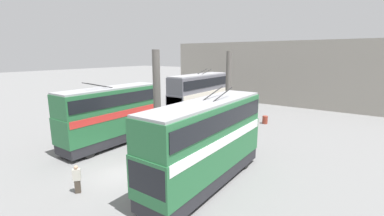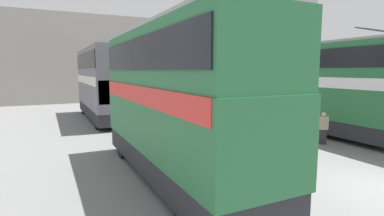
% 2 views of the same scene
% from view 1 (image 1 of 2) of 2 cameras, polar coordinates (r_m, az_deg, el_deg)
% --- Properties ---
extents(ground_plane, '(240.00, 240.00, 0.00)m').
position_cam_1_polar(ground_plane, '(18.35, -15.52, -14.06)').
color(ground_plane, slate).
extents(depot_back_wall, '(0.50, 36.00, 9.86)m').
position_cam_1_polar(depot_back_wall, '(42.48, 17.43, 7.34)').
color(depot_back_wall, gray).
rests_on(depot_back_wall, ground_plane).
extents(support_column_near, '(1.00, 1.00, 8.22)m').
position_cam_1_polar(support_column_near, '(19.48, -7.73, 0.20)').
color(support_column_near, '#605B56').
rests_on(support_column_near, ground_plane).
extents(support_column_far, '(1.00, 1.00, 8.22)m').
position_cam_1_polar(support_column_far, '(28.79, 7.98, 3.97)').
color(support_column_far, '#605B56').
rests_on(support_column_far, ground_plane).
extents(bus_left_far, '(10.19, 2.54, 5.83)m').
position_cam_1_polar(bus_left_far, '(15.49, 3.26, -6.69)').
color(bus_left_far, black).
rests_on(bus_left_far, ground_plane).
extents(bus_right_near, '(9.43, 2.54, 5.72)m').
position_cam_1_polar(bus_right_near, '(23.49, -17.39, -0.93)').
color(bus_right_near, black).
rests_on(bus_right_near, ground_plane).
extents(bus_right_mid, '(10.35, 2.54, 5.98)m').
position_cam_1_polar(bus_right_mid, '(33.44, 1.57, 3.54)').
color(bus_right_mid, black).
rests_on(bus_right_mid, ground_plane).
extents(person_aisle_midway, '(0.47, 0.35, 1.72)m').
position_cam_1_polar(person_aisle_midway, '(25.52, 2.10, -4.01)').
color(person_aisle_midway, '#473D33').
rests_on(person_aisle_midway, ground_plane).
extents(person_by_left_row, '(0.42, 0.48, 1.60)m').
position_cam_1_polar(person_by_left_row, '(19.30, 1.62, -9.55)').
color(person_by_left_row, '#2D2D33').
rests_on(person_by_left_row, ground_plane).
extents(person_aisle_foreground, '(0.47, 0.46, 1.70)m').
position_cam_1_polar(person_aisle_foreground, '(16.64, -24.20, -14.09)').
color(person_aisle_foreground, '#473D33').
rests_on(person_aisle_foreground, ground_plane).
extents(person_by_right_row, '(0.44, 0.28, 1.79)m').
position_cam_1_polar(person_by_right_row, '(23.16, -11.20, -5.80)').
color(person_by_right_row, '#473D33').
rests_on(person_by_right_row, ground_plane).
extents(oil_drum, '(0.63, 0.63, 0.90)m').
position_cam_1_polar(oil_drum, '(30.87, 15.91, -2.54)').
color(oil_drum, '#933828').
rests_on(oil_drum, ground_plane).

